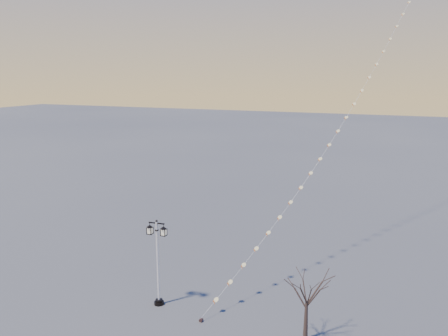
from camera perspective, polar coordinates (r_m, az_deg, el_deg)
The scene contains 4 objects.
ground at distance 28.22m, azimuth -8.73°, elevation -19.50°, with size 300.00×300.00×0.00m, color #4F5150.
street_lamp at distance 29.57m, azimuth -8.28°, elevation -11.11°, with size 1.44×0.63×5.69m.
bare_tree at distance 26.15m, azimuth 10.33°, elevation -14.77°, with size 2.59×2.59×4.30m.
kite_train at distance 41.24m, azimuth 16.63°, elevation 12.22°, with size 13.44×37.62×30.67m.
Camera 1 is at (12.69, -20.54, 14.60)m, focal length 36.61 mm.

